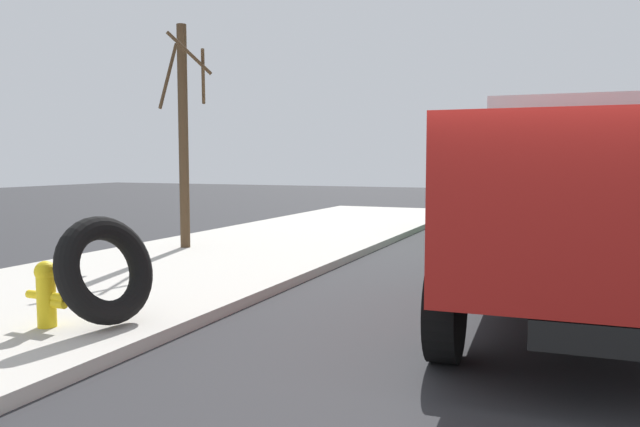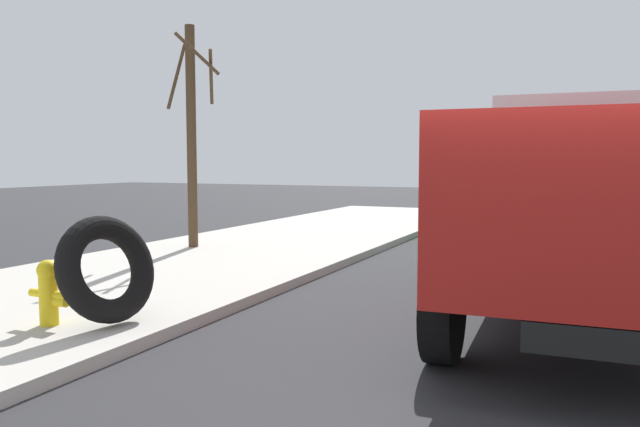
% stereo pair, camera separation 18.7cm
% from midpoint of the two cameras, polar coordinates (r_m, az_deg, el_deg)
% --- Properties ---
extents(ground_plane, '(80.00, 80.00, 0.00)m').
position_cam_midpoint_polar(ground_plane, '(6.08, 20.07, -14.64)').
color(ground_plane, '#2D2D30').
extents(sidewalk_curb, '(36.00, 5.00, 0.15)m').
position_cam_midpoint_polar(sidewalk_curb, '(9.05, -26.28, -7.91)').
color(sidewalk_curb, '#BCB7AD').
rests_on(sidewalk_curb, ground).
extents(fire_hydrant, '(0.24, 0.54, 0.75)m').
position_cam_midpoint_polar(fire_hydrant, '(7.57, -24.69, -6.64)').
color(fire_hydrant, yellow).
rests_on(fire_hydrant, sidewalk_curb).
extents(loose_tire, '(1.33, 0.84, 1.27)m').
position_cam_midpoint_polar(loose_tire, '(7.35, -19.96, -4.94)').
color(loose_tire, black).
rests_on(loose_tire, sidewalk_curb).
extents(dump_truck_red, '(7.11, 3.06, 3.00)m').
position_cam_midpoint_polar(dump_truck_red, '(8.54, 22.03, 1.92)').
color(dump_truck_red, red).
rests_on(dump_truck_red, ground).
extents(dump_truck_green, '(7.07, 2.98, 3.00)m').
position_cam_midpoint_polar(dump_truck_green, '(17.66, 19.55, 3.34)').
color(dump_truck_green, '#237033').
rests_on(dump_truck_green, ground).
extents(bare_tree, '(1.32, 1.09, 4.70)m').
position_cam_midpoint_polar(bare_tree, '(13.45, -12.93, 7.48)').
color(bare_tree, '#4C3823').
rests_on(bare_tree, sidewalk_curb).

